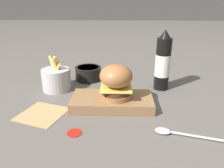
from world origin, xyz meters
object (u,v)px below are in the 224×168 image
(ketchup_bottle, at_px, (163,63))
(side_bowl, at_px, (88,73))
(burger, at_px, (116,81))
(spoon, at_px, (172,132))
(serving_board, at_px, (112,101))
(fries_basket, at_px, (56,79))

(ketchup_bottle, distance_m, side_bowl, 0.35)
(burger, distance_m, spoon, 0.25)
(serving_board, distance_m, spoon, 0.24)
(spoon, bearing_deg, fries_basket, -21.64)
(serving_board, bearing_deg, spoon, -43.77)
(serving_board, distance_m, burger, 0.08)
(side_bowl, relative_size, spoon, 0.64)
(serving_board, distance_m, fries_basket, 0.28)
(ketchup_bottle, bearing_deg, side_bowl, 162.95)
(burger, relative_size, fries_basket, 0.81)
(ketchup_bottle, height_order, spoon, ketchup_bottle)
(side_bowl, bearing_deg, burger, -63.22)
(serving_board, height_order, burger, burger)
(serving_board, xyz_separation_m, fries_basket, (-0.24, 0.14, 0.03))
(ketchup_bottle, distance_m, spoon, 0.35)
(fries_basket, bearing_deg, ketchup_bottle, 2.94)
(serving_board, xyz_separation_m, side_bowl, (-0.12, 0.27, 0.01))
(burger, height_order, fries_basket, burger)
(ketchup_bottle, xyz_separation_m, spoon, (-0.03, -0.34, -0.11))
(ketchup_bottle, relative_size, side_bowl, 2.07)
(fries_basket, xyz_separation_m, spoon, (0.41, -0.31, -0.04))
(serving_board, height_order, spoon, serving_board)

